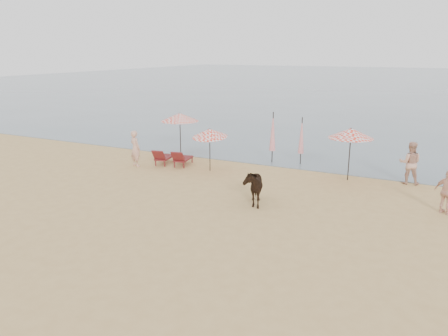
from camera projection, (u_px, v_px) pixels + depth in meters
The scene contains 12 objects.
ground at pixel (152, 241), 13.31m from camera, with size 120.00×120.00×0.00m, color tan.
sea at pixel (398, 81), 82.61m from camera, with size 160.00×140.00×0.06m, color #51606B.
lounger_cluster_left at pixel (172, 158), 21.96m from camera, with size 1.86×1.81×0.58m.
umbrella_open_left_a at pixel (180, 117), 23.73m from camera, with size 2.06×2.06×2.34m.
umbrella_open_left_b at pixel (210, 133), 20.61m from camera, with size 1.68×1.71×2.14m.
umbrella_open_right at pixel (351, 133), 19.02m from camera, with size 1.94×1.94×2.37m.
umbrella_closed_left at pixel (273, 132), 22.20m from camera, with size 0.32×0.32×2.63m.
umbrella_closed_right at pixel (302, 136), 21.84m from camera, with size 0.30×0.30×2.42m.
cow at pixel (252, 186), 16.38m from camera, with size 0.77×1.68×1.42m, color black.
beachgoer_left at pixel (135, 148), 21.71m from camera, with size 0.66×0.43×1.80m, color tan.
beachgoer_right_a at pixel (410, 163), 18.80m from camera, with size 0.91×0.71×1.86m, color tan.
beachgoer_right_b at pixel (448, 192), 15.36m from camera, with size 0.94×0.39×1.61m, color #E2A98D.
Camera 1 is at (7.39, -10.03, 5.63)m, focal length 35.00 mm.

